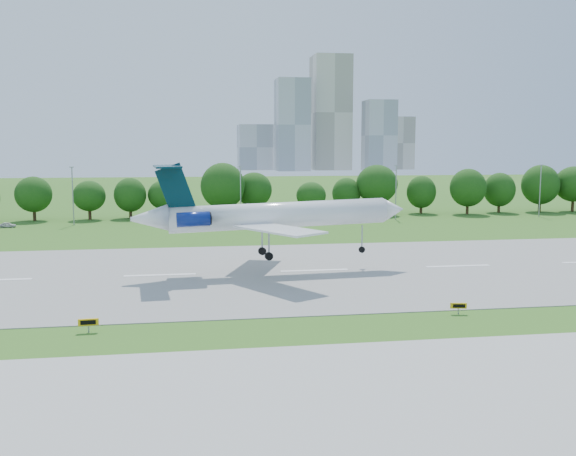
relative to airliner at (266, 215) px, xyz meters
The scene contains 10 objects.
ground 29.31m from the airliner, 118.69° to the right, with size 600.00×600.00×0.00m, color #2D5F19.
runway 15.55m from the airliner, behind, with size 400.00×45.00×0.08m, color gray.
taxiway 45.57m from the airliner, 107.60° to the right, with size 400.00×23.00×0.08m, color #ADADA8.
tree_line 68.54m from the airliner, 101.44° to the left, with size 288.40×8.40×10.40m.
light_poles 59.40m from the airliner, 105.72° to the left, with size 175.90×0.25×12.19m.
skyline 376.58m from the airliner, 76.68° to the left, with size 127.00×52.00×80.00m.
airliner is the anchor object (origin of this frame).
taxi_sign_centre 31.56m from the airliner, 127.47° to the right, with size 1.77×0.30×1.24m.
taxi_sign_right 29.33m from the airliner, 55.86° to the right, with size 1.60×0.47×1.12m.
service_vehicle_b 72.02m from the airliner, 130.13° to the left, with size 1.30×3.22×1.10m, color silver.
Camera 1 is at (3.71, -56.55, 16.23)m, focal length 40.00 mm.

